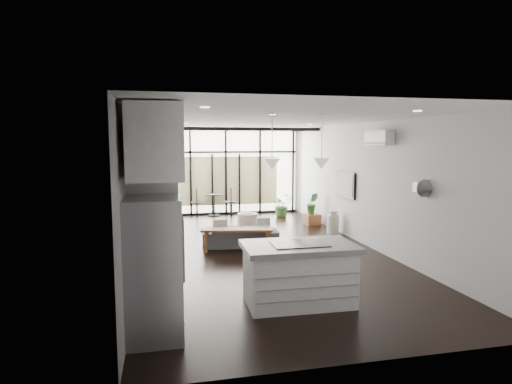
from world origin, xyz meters
name	(u,v)px	position (x,y,z in m)	size (l,w,h in m)	color
floor	(259,250)	(0.00, 0.00, 0.00)	(5.00, 10.00, 0.00)	black
ceiling	(259,121)	(0.00, 0.00, 2.80)	(5.00, 10.00, 0.00)	white
wall_left	(140,189)	(-2.50, 0.00, 1.40)	(0.02, 10.00, 2.80)	silver
wall_right	(365,184)	(2.50, 0.00, 1.40)	(0.02, 10.00, 2.80)	silver
wall_back	(225,172)	(0.00, 5.00, 1.40)	(5.00, 0.02, 2.80)	silver
wall_front	(366,235)	(0.00, -5.00, 1.40)	(5.00, 0.02, 2.80)	silver
glazing	(226,172)	(0.00, 4.88, 1.40)	(5.00, 0.20, 2.80)	black
skylight	(230,129)	(0.00, 4.00, 2.77)	(4.70, 1.90, 0.06)	white
neighbour_building	(226,181)	(0.00, 4.95, 1.10)	(3.50, 0.02, 1.60)	beige
island	(299,274)	(-0.14, -3.22, 0.44)	(1.63, 0.96, 0.89)	white
cooktop	(299,244)	(-0.14, -3.22, 0.90)	(0.80, 0.53, 0.01)	black
fridge	(154,268)	(-2.17, -3.85, 0.85)	(0.66, 0.82, 1.70)	gray
appliance_column	(154,224)	(-2.18, -3.15, 1.25)	(0.65, 0.68, 2.51)	white
upper_cabinets	(155,142)	(-2.12, -3.50, 2.35)	(0.62, 1.75, 0.86)	white
pendant_left	(272,164)	(-0.40, -2.65, 2.02)	(0.26, 0.26, 0.18)	white
pendant_right	(321,164)	(0.40, -2.65, 2.02)	(0.26, 0.26, 0.18)	white
sofa	(240,231)	(-0.34, 0.46, 0.34)	(1.71, 0.50, 0.67)	#545356
console_bench	(237,240)	(-0.49, 0.00, 0.25)	(1.55, 0.39, 0.50)	brown
pouf	(248,221)	(0.19, 2.23, 0.22)	(0.55, 0.55, 0.44)	beige
crate	(312,219)	(2.15, 2.53, 0.15)	(0.41, 0.41, 0.31)	brown
plant_tall	(282,208)	(1.67, 4.04, 0.29)	(0.67, 0.74, 0.58)	#34682D
plant_crate	(312,209)	(2.15, 2.53, 0.45)	(0.34, 0.62, 0.28)	#34682D
milk_can	(333,222)	(2.25, 1.23, 0.30)	(0.31, 0.31, 0.61)	beige
bistro_set	(214,206)	(-0.43, 4.63, 0.32)	(1.32, 0.53, 0.63)	black
tv	(345,185)	(2.46, 1.00, 1.30)	(0.05, 1.10, 0.65)	black
ac_unit	(379,138)	(2.38, -0.80, 2.45)	(0.22, 0.90, 0.30)	white
framed_art	(140,184)	(-2.47, -0.50, 1.55)	(0.04, 0.70, 0.90)	black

